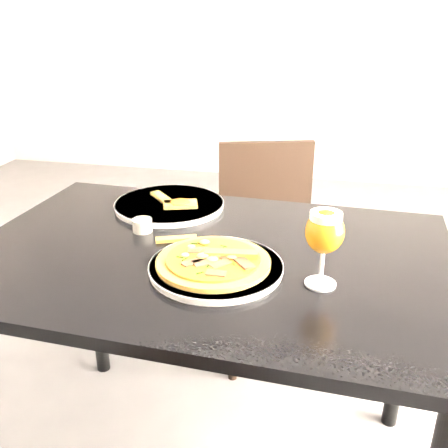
% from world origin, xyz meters
% --- Properties ---
extents(dining_table, '(1.24, 0.86, 0.75)m').
position_xyz_m(dining_table, '(0.13, 0.01, 0.66)').
color(dining_table, black).
rests_on(dining_table, ground).
extents(chair_far, '(0.48, 0.48, 0.84)m').
position_xyz_m(chair_far, '(0.21, 0.69, 0.46)').
color(chair_far, black).
rests_on(chair_far, ground).
extents(plate_main, '(0.33, 0.33, 0.02)m').
position_xyz_m(plate_main, '(0.18, -0.08, 0.76)').
color(plate_main, white).
rests_on(plate_main, dining_table).
extents(pizza, '(0.26, 0.26, 0.03)m').
position_xyz_m(pizza, '(0.17, -0.08, 0.78)').
color(pizza, olive).
rests_on(pizza, plate_main).
extents(plate_second, '(0.38, 0.38, 0.02)m').
position_xyz_m(plate_second, '(-0.05, 0.28, 0.76)').
color(plate_second, white).
rests_on(plate_second, dining_table).
extents(crust_scraps, '(0.18, 0.14, 0.01)m').
position_xyz_m(crust_scraps, '(-0.03, 0.27, 0.77)').
color(crust_scraps, olive).
rests_on(crust_scraps, plate_second).
extents(loose_crust, '(0.11, 0.06, 0.01)m').
position_xyz_m(loose_crust, '(0.04, 0.05, 0.75)').
color(loose_crust, olive).
rests_on(loose_crust, dining_table).
extents(sauce_cup, '(0.05, 0.05, 0.04)m').
position_xyz_m(sauce_cup, '(-0.07, 0.09, 0.77)').
color(sauce_cup, beige).
rests_on(sauce_cup, dining_table).
extents(beer_glass, '(0.08, 0.08, 0.17)m').
position_xyz_m(beer_glass, '(0.42, -0.10, 0.88)').
color(beer_glass, silver).
rests_on(beer_glass, dining_table).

